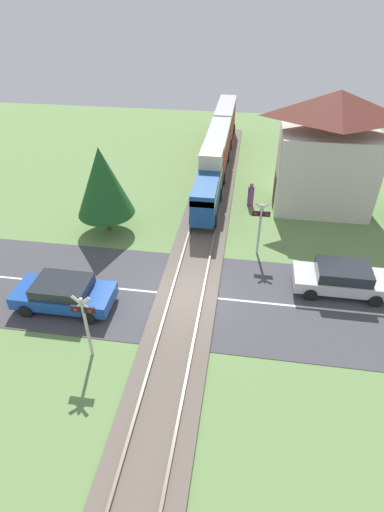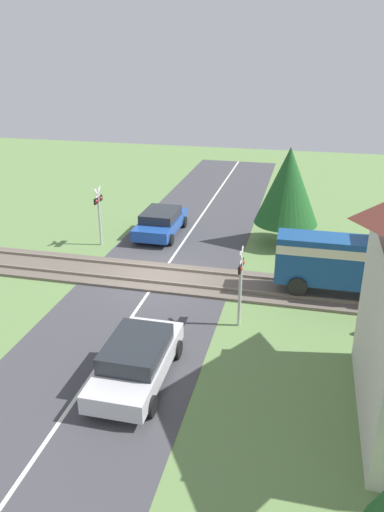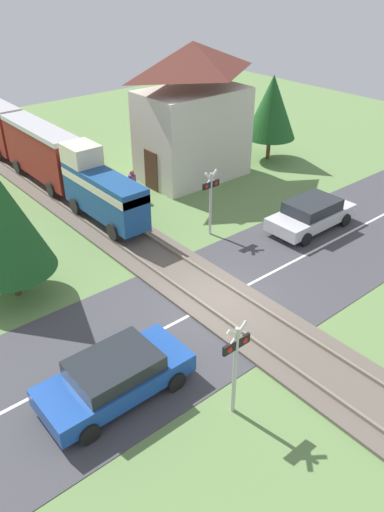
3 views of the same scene
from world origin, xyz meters
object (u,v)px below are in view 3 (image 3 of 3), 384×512
Objects in this scene: pedestrian_by_station at (133,186)px; train at (36,148)px; car_far_side at (311,214)px; car_near_crossing at (115,376)px; station_building at (193,115)px; crossing_signal_west_approach at (236,357)px; crossing_signal_east_approach at (211,194)px.

train is at bearing 116.42° from pedestrian_by_station.
car_far_side is at bearing -60.76° from pedestrian_by_station.
car_far_side reaches higher than car_near_crossing.
car_near_crossing is at bearing -108.24° from train.
station_building is (12.10, 11.07, 2.74)m from car_near_crossing.
station_building is (-0.12, 8.19, 2.72)m from car_far_side.
crossing_signal_west_approach is at bearing -151.81° from car_far_side.
train is at bearing 71.76° from car_near_crossing.
train is at bearing 106.53° from crossing_signal_east_approach.
crossing_signal_east_approach reaches higher than car_near_crossing.
car_far_side is 11.51m from crossing_signal_west_approach.
train reaches higher than crossing_signal_west_approach.
station_building reaches higher than crossing_signal_east_approach.
crossing_signal_west_approach is 14.46m from pedestrian_by_station.
crossing_signal_west_approach is (2.13, -2.53, 1.21)m from car_near_crossing.
car_far_side is (6.97, -13.04, -1.15)m from train.
crossing_signal_west_approach is at bearing -49.94° from car_near_crossing.
car_far_side is at bearing -33.29° from crossing_signal_east_approach.
crossing_signal_east_approach is at bearing 51.84° from crossing_signal_west_approach.
car_near_crossing is 2.80× the size of pedestrian_by_station.
crossing_signal_east_approach is 6.95m from station_building.
crossing_signal_west_approach is 0.42× the size of station_building.
car_near_crossing is 3.52m from crossing_signal_west_approach.
train is 16.80m from car_near_crossing.
train is 5.94m from pedestrian_by_station.
pedestrian_by_station is at bearing 66.66° from crossing_signal_west_approach.
crossing_signal_west_approach is (-10.09, -5.41, 1.20)m from car_far_side.
crossing_signal_east_approach is at bearing -84.30° from pedestrian_by_station.
car_near_crossing is 1.44× the size of crossing_signal_west_approach.
car_near_crossing is at bearing -166.73° from car_far_side.
station_building reaches higher than crossing_signal_west_approach.
car_near_crossing is 16.62m from station_building.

